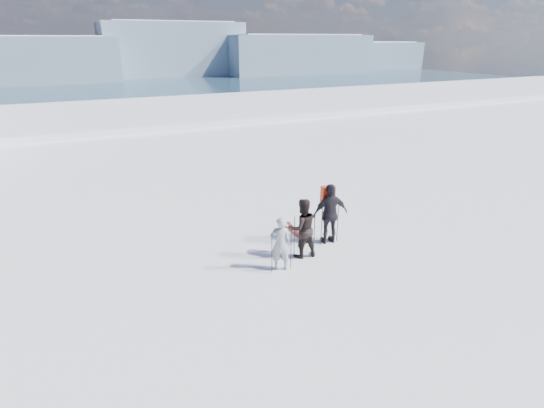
{
  "coord_description": "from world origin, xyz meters",
  "views": [
    {
      "loc": [
        -7.67,
        -7.76,
        6.07
      ],
      "look_at": [
        -2.58,
        3.0,
        1.43
      ],
      "focal_mm": 28.0,
      "sensor_mm": 36.0,
      "label": 1
    }
  ],
  "objects_px": {
    "skier_grey": "(281,244)",
    "skier_dark": "(302,228)",
    "skier_pack": "(330,214)",
    "skis_loose": "(295,232)"
  },
  "relations": [
    {
      "from": "skier_pack",
      "to": "skier_grey",
      "type": "bearing_deg",
      "value": 30.14
    },
    {
      "from": "skier_grey",
      "to": "skier_pack",
      "type": "distance_m",
      "value": 2.32
    },
    {
      "from": "skier_grey",
      "to": "skier_dark",
      "type": "distance_m",
      "value": 1.01
    },
    {
      "from": "skier_grey",
      "to": "skier_pack",
      "type": "relative_size",
      "value": 0.81
    },
    {
      "from": "skier_grey",
      "to": "skier_pack",
      "type": "bearing_deg",
      "value": -132.42
    },
    {
      "from": "skis_loose",
      "to": "skier_pack",
      "type": "bearing_deg",
      "value": -59.55
    },
    {
      "from": "skier_pack",
      "to": "skis_loose",
      "type": "xyz_separation_m",
      "value": [
        -0.65,
        1.1,
        -0.96
      ]
    },
    {
      "from": "skier_pack",
      "to": "skier_dark",
      "type": "bearing_deg",
      "value": 27.78
    },
    {
      "from": "skier_pack",
      "to": "skis_loose",
      "type": "relative_size",
      "value": 1.15
    },
    {
      "from": "skier_dark",
      "to": "skis_loose",
      "type": "height_order",
      "value": "skier_dark"
    }
  ]
}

